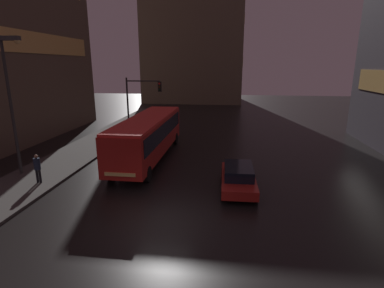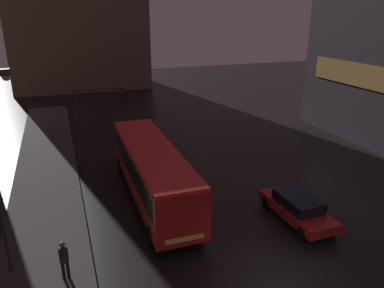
{
  "view_description": "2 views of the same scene",
  "coord_description": "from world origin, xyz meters",
  "px_view_note": "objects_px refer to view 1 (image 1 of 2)",
  "views": [
    {
      "loc": [
        2.91,
        -11.93,
        6.9
      ],
      "look_at": [
        0.33,
        8.42,
        1.45
      ],
      "focal_mm": 28.0,
      "sensor_mm": 36.0,
      "label": 1
    },
    {
      "loc": [
        -7.51,
        -10.17,
        10.45
      ],
      "look_at": [
        -0.11,
        10.55,
        2.56
      ],
      "focal_mm": 35.0,
      "sensor_mm": 36.0,
      "label": 2
    }
  ],
  "objects_px": {
    "car_taxi": "(238,177)",
    "traffic_light_main": "(140,98)",
    "bus_near": "(148,133)",
    "street_lamp_sidewalk": "(12,87)",
    "pedestrian_mid": "(37,166)"
  },
  "relations": [
    {
      "from": "car_taxi",
      "to": "traffic_light_main",
      "type": "distance_m",
      "value": 14.57
    },
    {
      "from": "bus_near",
      "to": "street_lamp_sidewalk",
      "type": "xyz_separation_m",
      "value": [
        -7.01,
        -4.47,
        3.65
      ]
    },
    {
      "from": "traffic_light_main",
      "to": "street_lamp_sidewalk",
      "type": "relative_size",
      "value": 0.69
    },
    {
      "from": "traffic_light_main",
      "to": "street_lamp_sidewalk",
      "type": "bearing_deg",
      "value": -113.39
    },
    {
      "from": "pedestrian_mid",
      "to": "bus_near",
      "type": "bearing_deg",
      "value": -32.02
    },
    {
      "from": "car_taxi",
      "to": "street_lamp_sidewalk",
      "type": "height_order",
      "value": "street_lamp_sidewalk"
    },
    {
      "from": "pedestrian_mid",
      "to": "traffic_light_main",
      "type": "xyz_separation_m",
      "value": [
        2.67,
        11.97,
        2.75
      ]
    },
    {
      "from": "bus_near",
      "to": "traffic_light_main",
      "type": "xyz_separation_m",
      "value": [
        -2.42,
        6.14,
        1.96
      ]
    },
    {
      "from": "bus_near",
      "to": "traffic_light_main",
      "type": "height_order",
      "value": "traffic_light_main"
    },
    {
      "from": "pedestrian_mid",
      "to": "traffic_light_main",
      "type": "bearing_deg",
      "value": -3.47
    },
    {
      "from": "bus_near",
      "to": "pedestrian_mid",
      "type": "height_order",
      "value": "bus_near"
    },
    {
      "from": "street_lamp_sidewalk",
      "to": "bus_near",
      "type": "bearing_deg",
      "value": 32.53
    },
    {
      "from": "car_taxi",
      "to": "pedestrian_mid",
      "type": "height_order",
      "value": "pedestrian_mid"
    },
    {
      "from": "bus_near",
      "to": "car_taxi",
      "type": "bearing_deg",
      "value": 143.72
    },
    {
      "from": "car_taxi",
      "to": "street_lamp_sidewalk",
      "type": "bearing_deg",
      "value": -3.02
    }
  ]
}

